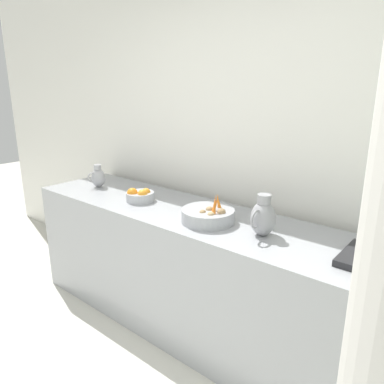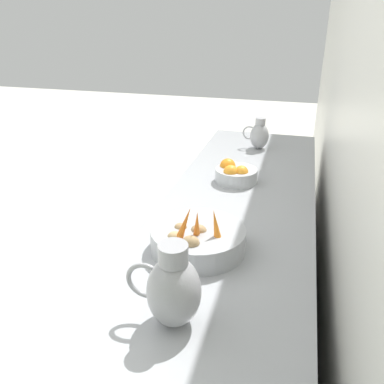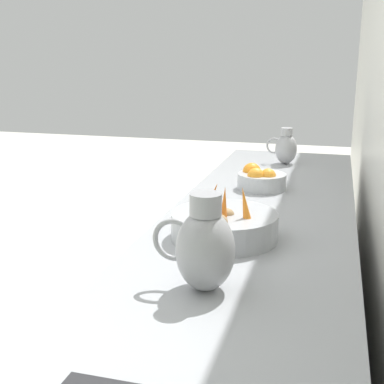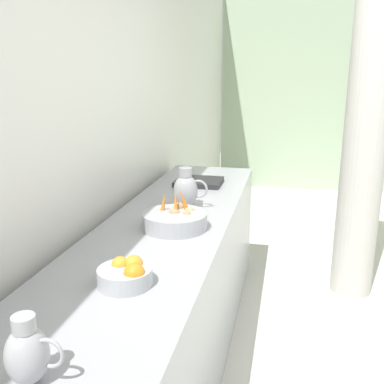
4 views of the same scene
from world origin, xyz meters
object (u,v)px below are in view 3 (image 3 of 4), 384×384
(vegetable_colander, at_px, (224,225))
(metal_pitcher_tall, at_px, (204,247))
(orange_bowl, at_px, (260,179))
(metal_pitcher_short, at_px, (286,148))

(vegetable_colander, relative_size, metal_pitcher_tall, 1.37)
(orange_bowl, bearing_deg, metal_pitcher_short, -94.93)
(vegetable_colander, distance_m, orange_bowl, 0.67)
(orange_bowl, height_order, metal_pitcher_short, metal_pitcher_short)
(metal_pitcher_tall, height_order, metal_pitcher_short, metal_pitcher_tall)
(orange_bowl, distance_m, metal_pitcher_tall, 1.05)
(vegetable_colander, height_order, metal_pitcher_tall, metal_pitcher_tall)
(vegetable_colander, bearing_deg, metal_pitcher_tall, 94.55)
(vegetable_colander, bearing_deg, metal_pitcher_short, -93.19)
(metal_pitcher_short, bearing_deg, orange_bowl, 85.07)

